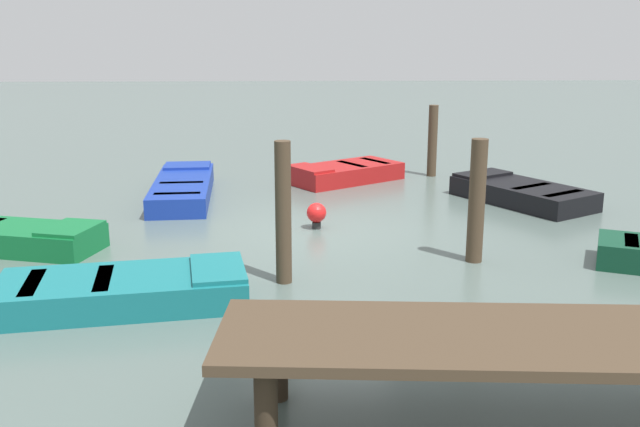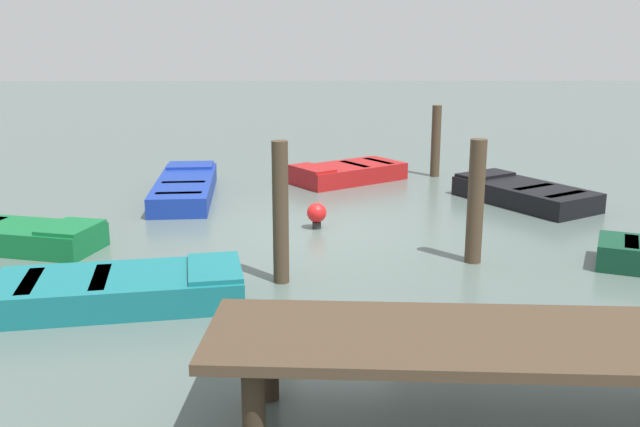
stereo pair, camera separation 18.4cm
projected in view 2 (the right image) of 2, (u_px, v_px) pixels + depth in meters
ground_plane at (320, 232)px, 12.94m from camera, size 80.00×80.00×0.00m
dock_segment at (477, 347)px, 6.32m from camera, size 4.87×1.81×0.95m
rowboat_black at (524, 193)px, 15.07m from camera, size 2.70×3.23×0.46m
rowboat_teal at (122, 289)px, 9.50m from camera, size 3.37×1.85×0.46m
rowboat_red at (347, 172)px, 17.26m from camera, size 2.96×2.59×0.46m
rowboat_green at (3, 235)px, 12.01m from camera, size 3.53×1.93×0.46m
rowboat_blue at (185, 187)px, 15.65m from camera, size 1.43×3.92×0.46m
mooring_piling_near_right at (281, 213)px, 10.14m from camera, size 0.23×0.23×2.05m
mooring_piling_far_right at (436, 141)px, 17.71m from camera, size 0.23×0.23×1.76m
mooring_piling_mid_right at (476, 202)px, 11.05m from camera, size 0.26×0.26×1.94m
marker_buoy at (317, 213)px, 13.12m from camera, size 0.36×0.36×0.48m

